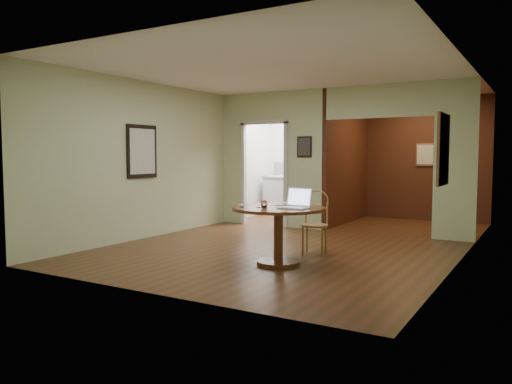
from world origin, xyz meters
The scene contains 11 objects.
floor centered at (0.00, 0.00, 0.00)m, with size 5.00×5.00×0.00m, color #432A13.
room_shell centered at (-0.47, 3.10, 1.29)m, with size 5.20×7.50×5.00m.
dining_table centered at (0.47, -0.60, 0.56)m, with size 1.22×1.22×0.76m.
chair centered at (0.59, 0.32, 0.52)m, with size 0.47×0.47×0.93m.
open_laptop centered at (0.73, -0.61, 0.83)m, with size 0.39×0.35×0.26m.
closed_laptop centered at (0.43, -0.31, 0.77)m, with size 0.35×0.23×0.03m, color #B8B8BD.
mouse centered at (0.05, -0.84, 0.78)m, with size 0.10×0.05×0.04m, color white.
wine_glass centered at (0.38, -0.82, 0.81)m, with size 0.10×0.10×0.11m, color white, non-canonical shape.
pen centered at (0.33, -0.78, 0.76)m, with size 0.01×0.01×0.15m, color #0D0F5D.
kitchen_cabinet centered at (-1.35, 4.20, 0.47)m, with size 2.06×0.60×0.94m.
grocery_bag centered at (-0.81, 4.20, 1.10)m, with size 0.33×0.28×0.33m, color beige.
Camera 1 is at (3.50, -6.34, 1.44)m, focal length 35.00 mm.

